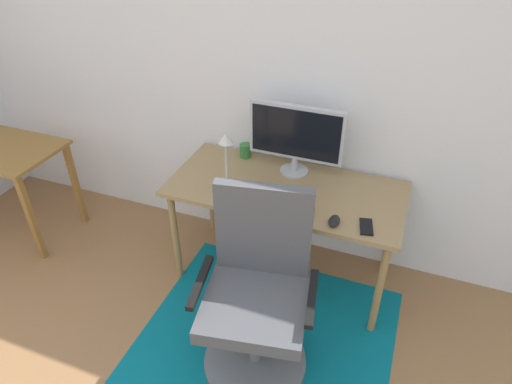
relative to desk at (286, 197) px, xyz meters
name	(u,v)px	position (x,y,z in m)	size (l,w,h in m)	color
wall_back	(307,71)	(-0.02, 0.40, 0.66)	(6.00, 0.10, 2.60)	silver
area_rug	(261,350)	(0.08, -0.65, -0.64)	(1.44, 1.46, 0.01)	#09677A
desk	(286,197)	(0.00, 0.00, 0.00)	(1.43, 0.66, 0.71)	#9A794F
monitor	(296,135)	(-0.01, 0.19, 0.33)	(0.59, 0.18, 0.45)	#B2B2B7
keyboard	(275,206)	(0.00, -0.22, 0.08)	(0.43, 0.13, 0.02)	black
computer_mouse	(334,221)	(0.35, -0.24, 0.09)	(0.06, 0.10, 0.03)	black
coffee_cup	(245,151)	(-0.37, 0.25, 0.12)	(0.08, 0.08, 0.09)	#307230
cell_phone	(366,227)	(0.52, -0.22, 0.08)	(0.07, 0.14, 0.01)	black
desk_lamp	(226,156)	(-0.31, -0.17, 0.32)	(0.11, 0.11, 0.39)	black
office_chair	(257,303)	(0.07, -0.69, -0.21)	(0.65, 0.60, 1.06)	slate
side_table	(12,165)	(-1.96, -0.24, -0.06)	(0.68, 0.54, 0.71)	olive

